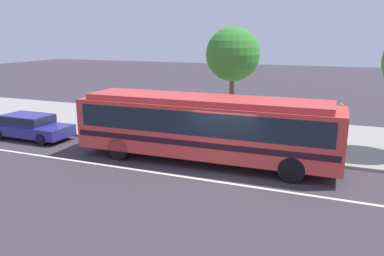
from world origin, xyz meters
TOP-DOWN VIEW (x-y plane):
  - ground_plane at (0.00, 0.00)m, footprint 120.00×120.00m
  - sidewalk_slab at (0.00, 6.57)m, footprint 60.00×8.00m
  - lane_stripe_center at (0.00, -0.80)m, footprint 56.00×0.16m
  - transit_bus at (-1.19, 1.22)m, footprint 11.22×2.65m
  - sedan_behind_bus at (-11.07, 1.34)m, footprint 4.41×1.85m
  - pedestrian_waiting_near_sign at (2.03, 3.97)m, footprint 0.48×0.48m
  - bus_stop_sign at (4.12, 2.95)m, footprint 0.11×0.44m
  - street_tree_near_stop at (-1.39, 5.97)m, footprint 2.83×2.83m

SIDE VIEW (x-z plane):
  - ground_plane at x=0.00m, z-range 0.00..0.00m
  - lane_stripe_center at x=0.00m, z-range 0.00..0.01m
  - sidewalk_slab at x=0.00m, z-range 0.00..0.12m
  - sedan_behind_bus at x=-11.07m, z-range 0.08..1.37m
  - pedestrian_waiting_near_sign at x=2.03m, z-range 0.26..1.94m
  - transit_bus at x=-1.19m, z-range 0.23..3.07m
  - bus_stop_sign at x=4.12m, z-range 0.47..2.97m
  - street_tree_near_stop at x=-1.39m, z-range 1.52..7.19m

